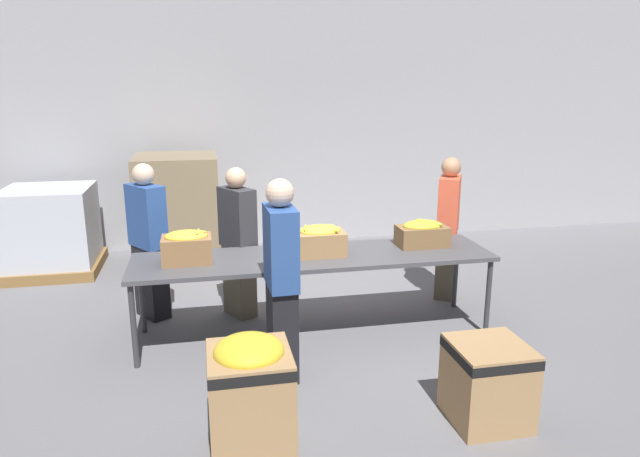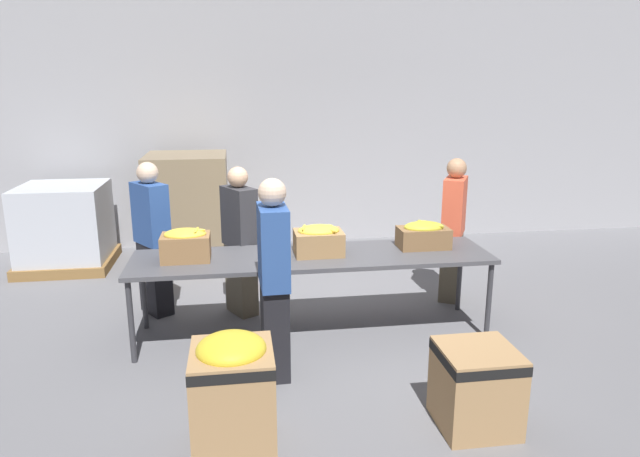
# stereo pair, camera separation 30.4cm
# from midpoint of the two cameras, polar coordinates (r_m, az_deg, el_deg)

# --- Properties ---
(ground_plane) EXTENTS (30.00, 30.00, 0.00)m
(ground_plane) POSITION_cam_midpoint_polar(r_m,az_deg,el_deg) (5.60, -2.16, -10.43)
(ground_plane) COLOR slate
(wall_back) EXTENTS (16.00, 0.08, 4.00)m
(wall_back) POSITION_cam_midpoint_polar(r_m,az_deg,el_deg) (8.41, -6.20, 11.94)
(wall_back) COLOR #A8A8AD
(wall_back) RESTS_ON ground_plane
(sorting_table) EXTENTS (3.34, 0.84, 0.79)m
(sorting_table) POSITION_cam_midpoint_polar(r_m,az_deg,el_deg) (5.33, -2.23, -3.15)
(sorting_table) COLOR #4C4C51
(sorting_table) RESTS_ON ground_plane
(banana_box_0) EXTENTS (0.43, 0.31, 0.30)m
(banana_box_0) POSITION_cam_midpoint_polar(r_m,az_deg,el_deg) (5.24, -14.80, -1.73)
(banana_box_0) COLOR olive
(banana_box_0) RESTS_ON sorting_table
(banana_box_1) EXTENTS (0.45, 0.34, 0.28)m
(banana_box_1) POSITION_cam_midpoint_polar(r_m,az_deg,el_deg) (5.30, -1.64, -1.12)
(banana_box_1) COLOR #A37A4C
(banana_box_1) RESTS_ON sorting_table
(banana_box_2) EXTENTS (0.49, 0.29, 0.26)m
(banana_box_2) POSITION_cam_midpoint_polar(r_m,az_deg,el_deg) (5.64, 8.69, -0.45)
(banana_box_2) COLOR olive
(banana_box_2) RESTS_ON sorting_table
(volunteer_0) EXTENTS (0.38, 0.46, 1.54)m
(volunteer_0) POSITION_cam_midpoint_polar(r_m,az_deg,el_deg) (5.85, -9.66, -1.50)
(volunteer_0) COLOR #6B604C
(volunteer_0) RESTS_ON ground_plane
(volunteer_1) EXTENTS (0.42, 0.47, 1.59)m
(volunteer_1) POSITION_cam_midpoint_polar(r_m,az_deg,el_deg) (6.02, -18.17, -1.36)
(volunteer_1) COLOR black
(volunteer_1) RESTS_ON ground_plane
(volunteer_2) EXTENTS (0.39, 0.47, 1.57)m
(volunteer_2) POSITION_cam_midpoint_polar(r_m,az_deg,el_deg) (6.41, 11.33, -0.04)
(volunteer_2) COLOR #6B604C
(volunteer_2) RESTS_ON ground_plane
(volunteer_3) EXTENTS (0.23, 0.45, 1.64)m
(volunteer_3) POSITION_cam_midpoint_polar(r_m,az_deg,el_deg) (4.56, -5.80, -5.33)
(volunteer_3) COLOR black
(volunteer_3) RESTS_ON ground_plane
(donation_bin_0) EXTENTS (0.53, 0.53, 0.80)m
(donation_bin_0) POSITION_cam_midpoint_polar(r_m,az_deg,el_deg) (3.85, -9.32, -15.79)
(donation_bin_0) COLOR tan
(donation_bin_0) RESTS_ON ground_plane
(donation_bin_1) EXTENTS (0.52, 0.52, 0.59)m
(donation_bin_1) POSITION_cam_midpoint_polar(r_m,az_deg,el_deg) (4.28, 14.43, -14.45)
(donation_bin_1) COLOR tan
(donation_bin_1) RESTS_ON ground_plane
(pallet_stack_0) EXTENTS (1.12, 1.12, 1.45)m
(pallet_stack_0) POSITION_cam_midpoint_polar(r_m,az_deg,el_deg) (7.72, -15.07, 1.65)
(pallet_stack_0) COLOR olive
(pallet_stack_0) RESTS_ON ground_plane
(pallet_stack_1) EXTENTS (1.13, 1.13, 1.08)m
(pallet_stack_1) POSITION_cam_midpoint_polar(r_m,az_deg,el_deg) (8.02, -26.30, -0.24)
(pallet_stack_1) COLOR olive
(pallet_stack_1) RESTS_ON ground_plane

